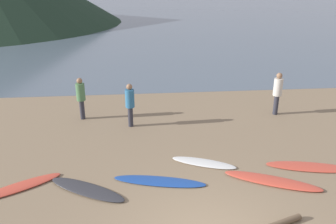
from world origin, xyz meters
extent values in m
cube|color=#8C7559|center=(0.00, 10.00, -0.10)|extent=(120.00, 120.00, 0.20)
cube|color=slate|center=(0.00, 60.56, 0.00)|extent=(140.00, 100.00, 0.01)
ellipsoid|color=#D84C38|center=(-4.75, 2.73, 0.04)|extent=(2.22, 1.61, 0.08)
ellipsoid|color=#333338|center=(-2.89, 2.43, 0.04)|extent=(2.34, 1.74, 0.09)
ellipsoid|color=#1E479E|center=(-0.91, 2.66, 0.03)|extent=(2.67, 1.12, 0.06)
ellipsoid|color=white|center=(0.52, 3.55, 0.03)|extent=(2.05, 1.26, 0.07)
ellipsoid|color=#D84C38|center=(2.25, 2.35, 0.05)|extent=(2.66, 1.68, 0.09)
ellipsoid|color=#D84C38|center=(3.65, 3.02, 0.03)|extent=(2.60, 1.16, 0.06)
cylinder|color=#2D2D38|center=(-1.73, 6.65, 0.39)|extent=(0.19, 0.19, 0.79)
cylinder|color=teal|center=(-1.73, 6.65, 1.13)|extent=(0.34, 0.34, 0.69)
sphere|color=#936B4C|center=(-1.73, 6.65, 1.59)|extent=(0.22, 0.22, 0.22)
cylinder|color=#2D2D38|center=(4.29, 7.33, 0.41)|extent=(0.20, 0.20, 0.83)
cylinder|color=beige|center=(4.29, 7.33, 1.19)|extent=(0.36, 0.36, 0.72)
sphere|color=#936B4C|center=(4.29, 7.33, 1.67)|extent=(0.23, 0.23, 0.23)
cylinder|color=#2D2D38|center=(-3.67, 7.58, 0.40)|extent=(0.19, 0.19, 0.80)
cylinder|color=#4C7A4C|center=(-3.67, 7.58, 1.14)|extent=(0.35, 0.35, 0.69)
sphere|color=#936B4C|center=(-3.67, 7.58, 1.60)|extent=(0.23, 0.23, 0.23)
camera|label=1|loc=(-1.45, -5.63, 5.40)|focal=36.90mm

